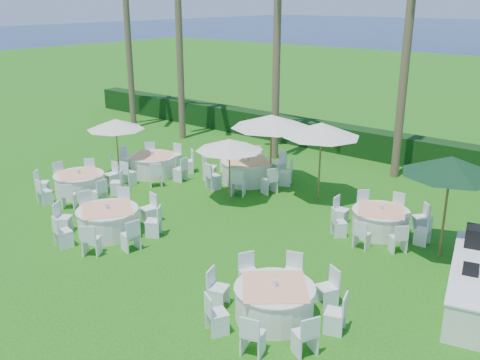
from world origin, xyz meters
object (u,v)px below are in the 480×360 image
object	(u,v)px
banquet_table_c	(274,301)
banquet_table_e	(247,171)
umbrella_a	(116,124)
umbrella_green	(451,166)
umbrella_b	(229,145)
buffet_table	(469,281)
banquet_table_f	(380,221)
banquet_table_d	(153,164)
umbrella_d	(321,130)
banquet_table_b	(108,221)
umbrella_c	(271,121)
banquet_table_a	(80,183)

from	to	relation	value
banquet_table_c	banquet_table_e	bearing A→B (deg)	132.14
umbrella_a	umbrella_green	xyz separation A→B (m)	(12.27, 1.09, 0.50)
umbrella_b	buffet_table	distance (m)	8.69
banquet_table_e	umbrella_b	bearing A→B (deg)	-68.14
umbrella_a	umbrella_green	size ratio (longest dim) A/B	0.81
banquet_table_f	umbrella_a	distance (m)	10.57
banquet_table_d	umbrella_d	bearing A→B (deg)	14.85
banquet_table_c	banquet_table_e	distance (m)	9.20
banquet_table_b	umbrella_c	bearing A→B (deg)	80.20
banquet_table_b	umbrella_b	bearing A→B (deg)	76.37
banquet_table_e	banquet_table_a	bearing A→B (deg)	-128.26
banquet_table_c	banquet_table_e	xyz separation A→B (m)	(-6.17, 6.82, 0.04)
banquet_table_c	umbrella_c	distance (m)	9.10
banquet_table_c	umbrella_a	size ratio (longest dim) A/B	1.33
umbrella_d	banquet_table_f	bearing A→B (deg)	-23.19
banquet_table_d	banquet_table_f	world-z (taller)	banquet_table_d
banquet_table_e	banquet_table_f	distance (m)	6.11
banquet_table_d	banquet_table_a	bearing A→B (deg)	-96.54
banquet_table_b	umbrella_d	distance (m)	7.53
banquet_table_e	umbrella_a	xyz separation A→B (m)	(-4.32, -2.67, 1.66)
umbrella_d	umbrella_green	world-z (taller)	umbrella_green
umbrella_c	umbrella_green	size ratio (longest dim) A/B	1.04
banquet_table_d	buffet_table	distance (m)	12.80
banquet_table_e	banquet_table_d	bearing A→B (deg)	-154.21
buffet_table	banquet_table_d	bearing A→B (deg)	172.33
banquet_table_b	umbrella_green	xyz separation A→B (m)	(8.22, 4.74, 2.19)
banquet_table_f	umbrella_green	world-z (taller)	umbrella_green
banquet_table_f	umbrella_d	distance (m)	3.79
umbrella_b	banquet_table_f	bearing A→B (deg)	8.85
buffet_table	umbrella_c	bearing A→B (deg)	156.25
banquet_table_a	buffet_table	distance (m)	13.13
umbrella_d	umbrella_green	size ratio (longest dim) A/B	0.96
banquet_table_a	buffet_table	bearing A→B (deg)	6.41
banquet_table_a	umbrella_c	distance (m)	7.26
umbrella_c	buffet_table	size ratio (longest dim) A/B	0.74
banquet_table_e	umbrella_a	world-z (taller)	umbrella_a
banquet_table_b	banquet_table_e	world-z (taller)	banquet_table_e
banquet_table_c	buffet_table	xyz separation A→B (m)	(3.06, 3.44, 0.08)
umbrella_c	banquet_table_a	bearing A→B (deg)	-132.45
buffet_table	banquet_table_b	bearing A→B (deg)	-162.73
banquet_table_c	umbrella_b	world-z (taller)	umbrella_b
umbrella_b	umbrella_c	size ratio (longest dim) A/B	0.77
banquet_table_a	banquet_table_c	world-z (taller)	banquet_table_c
banquet_table_e	umbrella_d	xyz separation A→B (m)	(3.11, 0.07, 2.06)
banquet_table_f	umbrella_green	size ratio (longest dim) A/B	1.03
banquet_table_c	banquet_table_d	size ratio (longest dim) A/B	0.95
umbrella_d	buffet_table	world-z (taller)	umbrella_d
banquet_table_d	umbrella_green	world-z (taller)	umbrella_green
banquet_table_a	umbrella_b	bearing A→B (deg)	31.89
banquet_table_b	umbrella_d	world-z (taller)	umbrella_d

